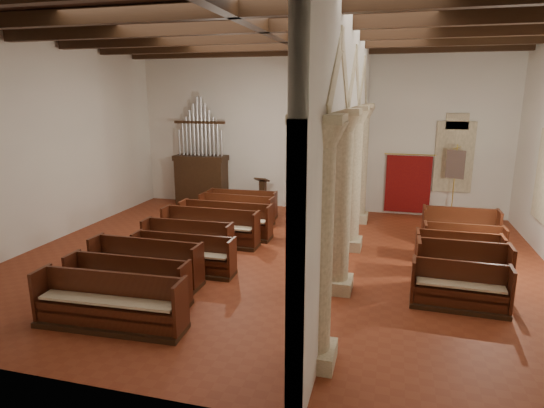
{
  "coord_description": "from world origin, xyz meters",
  "views": [
    {
      "loc": [
        2.88,
        -11.19,
        4.34
      ],
      "look_at": [
        -0.23,
        0.5,
        1.43
      ],
      "focal_mm": 30.0,
      "sensor_mm": 36.0,
      "label": 1
    }
  ],
  "objects": [
    {
      "name": "aisle_pew_3",
      "position": [
        4.82,
        1.06,
        0.35
      ],
      "size": [
        2.01,
        0.7,
        1.04
      ],
      "rotation": [
        0.0,
        0.0,
        -0.0
      ],
      "color": "black",
      "rests_on": "floor"
    },
    {
      "name": "nave_pew_6",
      "position": [
        -2.04,
        1.64,
        0.36
      ],
      "size": [
        2.93,
        0.74,
        1.09
      ],
      "rotation": [
        0.0,
        0.0,
        -0.01
      ],
      "color": "black",
      "rests_on": "floor"
    },
    {
      "name": "window_back",
      "position": [
        5.0,
        5.98,
        2.2
      ],
      "size": [
        1.0,
        0.03,
        2.2
      ],
      "primitive_type": "cube",
      "color": "#398262",
      "rests_on": "wall_back"
    },
    {
      "name": "nave_pew_5",
      "position": [
        -2.21,
        0.81,
        0.35
      ],
      "size": [
        2.93,
        0.73,
        1.07
      ],
      "rotation": [
        0.0,
        0.0,
        -0.0
      ],
      "color": "black",
      "rests_on": "floor"
    },
    {
      "name": "ceiling_beams",
      "position": [
        0.0,
        0.0,
        5.82
      ],
      "size": [
        13.8,
        11.8,
        0.3
      ],
      "primitive_type": null,
      "color": "black",
      "rests_on": "wall_back"
    },
    {
      "name": "aisle_pew_0",
      "position": [
        4.4,
        -1.76,
        0.33
      ],
      "size": [
        1.97,
        0.73,
        0.98
      ],
      "rotation": [
        0.0,
        0.0,
        -0.04
      ],
      "color": "black",
      "rests_on": "floor"
    },
    {
      "name": "nave_pew_7",
      "position": [
        -2.2,
        3.15,
        0.33
      ],
      "size": [
        2.65,
        0.77,
        0.99
      ],
      "rotation": [
        0.0,
        0.0,
        -0.04
      ],
      "color": "black",
      "rests_on": "floor"
    },
    {
      "name": "nave_pew_0",
      "position": [
        -2.13,
        -4.34,
        0.35
      ],
      "size": [
        2.99,
        0.84,
        1.07
      ],
      "rotation": [
        0.0,
        0.0,
        0.04
      ],
      "color": "black",
      "rests_on": "floor"
    },
    {
      "name": "tube_heater_b",
      "position": [
        -1.5,
        -3.85,
        0.16
      ],
      "size": [
        1.14,
        0.27,
        0.11
      ],
      "primitive_type": "cylinder",
      "rotation": [
        0.0,
        1.57,
        0.14
      ],
      "color": "white",
      "rests_on": "floor"
    },
    {
      "name": "aisle_pew_1",
      "position": [
        4.55,
        -0.86,
        0.39
      ],
      "size": [
        1.99,
        0.79,
        1.15
      ],
      "rotation": [
        0.0,
        0.0,
        -0.01
      ],
      "color": "black",
      "rests_on": "floor"
    },
    {
      "name": "arcade",
      "position": [
        1.8,
        0.0,
        3.56
      ],
      "size": [
        0.9,
        11.9,
        6.0
      ],
      "color": "beige",
      "rests_on": "floor"
    },
    {
      "name": "dossal_curtain",
      "position": [
        3.5,
        5.92,
        1.17
      ],
      "size": [
        1.8,
        0.07,
        2.17
      ],
      "color": "maroon",
      "rests_on": "floor"
    },
    {
      "name": "processional_banner",
      "position": [
        4.98,
        5.2,
        0.84
      ],
      "size": [
        0.58,
        0.74,
        2.73
      ],
      "rotation": [
        0.0,
        0.0,
        -0.42
      ],
      "color": "black",
      "rests_on": "floor"
    },
    {
      "name": "hymnal_box_b",
      "position": [
        -1.67,
        -3.42,
        0.24
      ],
      "size": [
        0.3,
        0.25,
        0.28
      ],
      "primitive_type": "cube",
      "rotation": [
        0.0,
        0.0,
        -0.11
      ],
      "color": "#151E93",
      "rests_on": "floor"
    },
    {
      "name": "floor",
      "position": [
        0.0,
        0.0,
        0.0
      ],
      "size": [
        14.0,
        14.0,
        0.0
      ],
      "primitive_type": "plane",
      "color": "maroon",
      "rests_on": "ground"
    },
    {
      "name": "aisle_pew_4",
      "position": [
        4.92,
        2.49,
        0.39
      ],
      "size": [
        2.1,
        0.77,
        1.14
      ],
      "rotation": [
        0.0,
        0.0,
        0.0
      ],
      "color": "black",
      "rests_on": "floor"
    },
    {
      "name": "ceiling",
      "position": [
        0.0,
        0.0,
        6.0
      ],
      "size": [
        14.0,
        14.0,
        0.0
      ],
      "primitive_type": "plane",
      "rotation": [
        3.14,
        0.0,
        0.0
      ],
      "color": "#311A10",
      "rests_on": "wall_back"
    },
    {
      "name": "wall_left",
      "position": [
        -7.0,
        0.0,
        3.0
      ],
      "size": [
        0.02,
        12.0,
        6.0
      ],
      "primitive_type": "cube",
      "color": "silver",
      "rests_on": "floor"
    },
    {
      "name": "nave_pew_3",
      "position": [
        -2.0,
        -1.43,
        0.32
      ],
      "size": [
        2.62,
        0.67,
        0.96
      ],
      "rotation": [
        0.0,
        0.0,
        0.01
      ],
      "color": "black",
      "rests_on": "floor"
    },
    {
      "name": "wall_back",
      "position": [
        0.0,
        6.0,
        3.0
      ],
      "size": [
        14.0,
        0.02,
        6.0
      ],
      "primitive_type": "cube",
      "color": "silver",
      "rests_on": "floor"
    },
    {
      "name": "lectern",
      "position": [
        -1.93,
        5.49,
        0.52
      ],
      "size": [
        0.57,
        0.58,
        1.25
      ],
      "rotation": [
        0.0,
        0.0,
        -0.18
      ],
      "color": "#3E2313",
      "rests_on": "floor"
    },
    {
      "name": "nave_pew_4",
      "position": [
        -2.39,
        -0.36,
        0.33
      ],
      "size": [
        2.53,
        0.72,
        1.0
      ],
      "rotation": [
        0.0,
        0.0,
        0.02
      ],
      "color": "black",
      "rests_on": "floor"
    },
    {
      "name": "hymnal_box_a",
      "position": [
        -1.06,
        -3.92,
        0.24
      ],
      "size": [
        0.35,
        0.32,
        0.28
      ],
      "primitive_type": "cube",
      "rotation": [
        0.0,
        0.0,
        -0.41
      ],
      "color": "navy",
      "rests_on": "floor"
    },
    {
      "name": "tube_heater_a",
      "position": [
        -2.9,
        -4.17,
        0.16
      ],
      "size": [
        1.06,
        0.25,
        0.11
      ],
      "primitive_type": "cylinder",
      "rotation": [
        0.0,
        1.57,
        0.13
      ],
      "color": "white",
      "rests_on": "floor"
    },
    {
      "name": "hymnal_box_c",
      "position": [
        -1.65,
        0.07,
        0.25
      ],
      "size": [
        0.36,
        0.32,
        0.3
      ],
      "primitive_type": "cube",
      "rotation": [
        0.0,
        0.0,
        -0.32
      ],
      "color": "#164099",
      "rests_on": "floor"
    },
    {
      "name": "wall_front",
      "position": [
        0.0,
        -6.0,
        3.0
      ],
      "size": [
        14.0,
        0.02,
        6.0
      ],
      "primitive_type": "cube",
      "color": "silver",
      "rests_on": "floor"
    },
    {
      "name": "aisle_pew_2",
      "position": [
        4.58,
        0.13,
        0.36
      ],
      "size": [
        2.01,
        0.73,
        1.08
      ],
      "rotation": [
        0.0,
        0.0,
        -0.01
      ],
      "color": "black",
      "rests_on": "floor"
    },
    {
      "name": "nave_pew_2",
      "position": [
        -2.56,
        -2.26,
        0.35
      ],
      "size": [
        2.73,
        0.73,
        1.04
      ],
      "rotation": [
        0.0,
        0.0,
        -0.01
      ],
      "color": "black",
      "rests_on": "floor"
    },
    {
      "name": "nave_pew_8",
      "position": [
        -2.27,
        4.01,
        0.33
      ],
      "size": [
        2.52,
        0.75,
        0.98
      ],
      "rotation": [
        0.0,
        0.0,
        0.04
      ],
      "color": "black",
      "rests_on": "floor"
    },
    {
      "name": "nave_pew_1",
      "position": [
        -2.38,
        -3.32,
        0.33
      ],
      "size": [
        2.73,
        0.72,
        1.01
      ],
      "rotation": [
        0.0,
        0.0,
        0.02
      ],
      "color": "black",
      "rests_on": "floor"
    },
    {
      "name": "pipe_organ",
      "position": [
        -4.5,
        5.5,
        1.37
      ],
      "size": [
        2.1,
        0.85,
        4.4
      ],
      "color": "black",
      "rests_on": "floor"
    }
  ]
}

